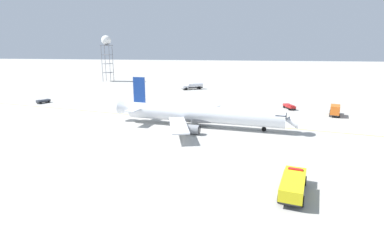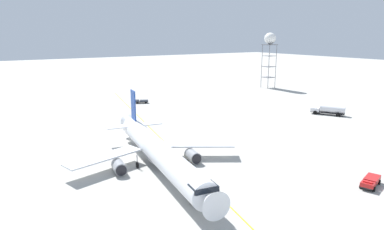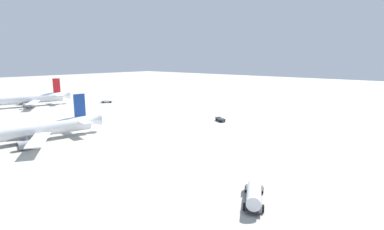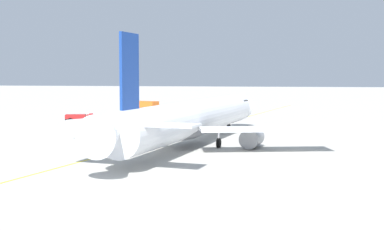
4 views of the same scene
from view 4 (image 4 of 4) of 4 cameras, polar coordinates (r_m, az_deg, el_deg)
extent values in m
plane|color=#ADAAA3|center=(55.49, -3.41, -3.87)|extent=(600.00, 600.00, 0.00)
cylinder|color=white|center=(59.19, 0.37, -0.28)|extent=(38.54, 9.79, 4.04)
cone|color=white|center=(78.67, 5.26, 0.89)|extent=(3.55, 4.24, 3.83)
cone|color=white|center=(40.29, -9.36, -2.17)|extent=(4.47, 4.00, 3.43)
cube|color=black|center=(76.50, 4.86, 1.47)|extent=(2.89, 3.75, 0.70)
ellipsoid|color=slate|center=(57.49, -0.26, -1.53)|extent=(14.21, 5.68, 2.22)
cube|color=#193D93|center=(43.39, -7.01, 4.88)|extent=(3.20, 0.72, 6.45)
cube|color=white|center=(45.21, -10.84, -0.82)|extent=(3.36, 5.56, 0.20)
cube|color=white|center=(42.18, -2.79, -1.12)|extent=(3.36, 5.56, 0.20)
cube|color=white|center=(59.97, -8.78, -0.95)|extent=(10.45, 13.73, 0.28)
cube|color=white|center=(53.84, 8.32, -1.56)|extent=(7.01, 14.40, 0.28)
cylinder|color=gray|center=(61.30, -5.98, -2.05)|extent=(3.65, 2.63, 2.15)
cylinder|color=black|center=(62.85, -5.29, -1.88)|extent=(0.42, 1.83, 1.82)
cylinder|color=gray|center=(56.76, 6.71, -2.58)|extent=(3.65, 2.63, 2.15)
cylinder|color=black|center=(58.44, 7.09, -2.38)|extent=(0.42, 1.83, 1.82)
cylinder|color=#9EA0A5|center=(73.20, 4.13, -0.67)|extent=(0.20, 0.20, 1.88)
cylinder|color=black|center=(73.30, 4.12, -1.40)|extent=(1.13, 0.46, 1.10)
cylinder|color=#9EA0A5|center=(58.79, -3.40, -1.94)|extent=(0.20, 0.20, 1.88)
cylinder|color=black|center=(58.90, -3.39, -2.84)|extent=(1.13, 0.46, 1.10)
cylinder|color=#9EA0A5|center=(56.49, 3.01, -2.20)|extent=(0.20, 0.20, 1.88)
cylinder|color=black|center=(56.61, 3.00, -3.14)|extent=(1.13, 0.46, 1.10)
cube|color=#232326|center=(89.95, -12.36, -0.44)|extent=(3.11, 5.36, 0.20)
cube|color=red|center=(89.77, -11.22, -0.16)|extent=(2.27, 2.05, 0.65)
cube|color=black|center=(89.72, -10.80, -0.10)|extent=(1.53, 0.57, 0.36)
cube|color=red|center=(90.00, -12.91, -0.16)|extent=(2.85, 3.80, 0.70)
cube|color=red|center=(89.74, -11.23, 0.11)|extent=(1.44, 0.98, 0.16)
cylinder|color=black|center=(90.76, -11.18, -0.45)|extent=(0.50, 0.81, 0.76)
cylinder|color=black|center=(88.88, -11.26, -0.55)|extent=(0.50, 0.81, 0.76)
cylinder|color=black|center=(91.06, -13.33, -0.47)|extent=(0.50, 0.81, 0.76)
cylinder|color=black|center=(89.19, -13.46, -0.57)|extent=(0.50, 0.81, 0.76)
cube|color=#232326|center=(98.05, -5.82, 0.11)|extent=(4.00, 7.37, 0.20)
cube|color=orange|center=(99.39, -7.02, 0.50)|extent=(2.91, 2.73, 1.00)
cube|color=black|center=(99.93, -7.47, 0.61)|extent=(1.95, 0.66, 0.56)
cube|color=orange|center=(97.32, -5.26, 0.85)|extent=(3.67, 5.25, 2.40)
cylinder|color=black|center=(98.46, -7.41, 0.05)|extent=(0.56, 1.04, 1.00)
cylinder|color=black|center=(100.43, -6.62, 0.15)|extent=(0.56, 1.04, 1.00)
cylinder|color=black|center=(95.82, -5.09, -0.05)|extent=(0.56, 1.04, 1.00)
cylinder|color=black|center=(97.84, -4.33, 0.05)|extent=(0.56, 1.04, 1.00)
cube|color=yellow|center=(59.58, -5.33, -3.30)|extent=(164.86, 33.96, 0.01)
camera|label=1|loc=(90.92, 54.71, 10.10)|focal=28.83mm
camera|label=2|loc=(112.56, 19.17, 12.01)|focal=32.76mm
camera|label=3|loc=(128.26, -37.08, 9.73)|focal=28.82mm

